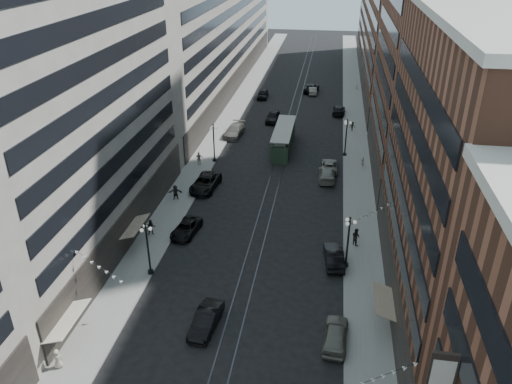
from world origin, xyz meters
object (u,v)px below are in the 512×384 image
Objects in this scene: lamppost_sw_mid at (214,142)px; car_11 at (329,165)px; car_13 at (273,117)px; car_4 at (336,334)px; car_10 at (334,256)px; car_9 at (263,94)px; car_2 at (186,228)px; pedestrian_8 at (363,162)px; streetcar at (283,139)px; car_7 at (205,183)px; lamppost_se_mid at (346,136)px; car_5 at (206,320)px; car_extra_1 at (311,88)px; pedestrian_6 at (199,159)px; pedestrian_2 at (151,227)px; pedestrian_1 at (57,359)px; pedestrian_7 at (356,237)px; lamppost_sw_far at (148,247)px; car_14 at (313,91)px; car_12 at (339,110)px; pedestrian_9 at (352,126)px; pedestrian_5 at (175,192)px; pedestrian_extra_0 at (356,86)px; car_8 at (234,131)px; lamppost_se_far at (348,240)px; car_extra_0 at (327,174)px.

car_11 is (16.26, -0.30, -2.42)m from lamppost_sw_mid.
car_11 is at bearing -58.54° from car_13.
car_4 is 10.92m from car_10.
car_2 is at bearing -92.16° from car_9.
car_9 is at bearing -104.23° from pedestrian_8.
car_7 is (-8.40, -14.89, -0.69)m from streetcar.
lamppost_sw_mid is at bearing -164.80° from lamppost_se_mid.
car_10 is 22.16m from car_11.
car_5 is 0.82× the size of car_extra_1.
pedestrian_6 is (-7.91, -20.24, 0.22)m from car_13.
car_7 is at bearing -119.43° from streetcar.
car_extra_1 is at bearing 32.34° from car_9.
pedestrian_2 is at bearing -157.10° from car_2.
pedestrian_1 is 30.07m from pedestrian_7.
car_11 is at bearing 171.54° from pedestrian_6.
pedestrian_2 is 0.37× the size of car_9.
lamppost_sw_far reaches higher than pedestrian_7.
pedestrian_2 is 0.29× the size of car_7.
lamppost_se_mid reaches higher than pedestrian_7.
pedestrian_6 is at bearing 75.65° from car_extra_1.
car_14 is (6.00, 18.09, -0.16)m from car_13.
lamppost_sw_far is 54.39m from car_12.
car_9 is 35.37m from car_11.
car_2 is at bearing 84.14° from car_extra_1.
lamppost_sw_far reaches higher than pedestrian_8.
streetcar is at bearing -140.34° from pedestrian_9.
car_14 is 50.75m from pedestrian_5.
car_7 is at bearing 97.97° from pedestrian_6.
pedestrian_extra_0 reaches higher than car_10.
lamppost_sw_mid is at bearing -41.69° from pedestrian_8.
lamppost_sw_far reaches higher than car_13.
car_9 is at bearing 91.46° from car_8.
car_10 is (8.02, -28.78, -0.74)m from streetcar.
pedestrian_7 reaches higher than pedestrian_2.
car_extra_1 is at bearing 81.75° from car_7.
pedestrian_1 is at bearing -142.62° from lamppost_se_far.
pedestrian_6 is (1.02, 37.54, 0.13)m from pedestrian_1.
pedestrian_6 reaches higher than car_14.
car_2 is 18.05m from pedestrian_7.
pedestrian_1 is 0.31× the size of car_extra_0.
lamppost_se_mid reaches higher than pedestrian_1.
pedestrian_7 is (3.14, -18.66, 0.43)m from car_11.
lamppost_se_far is at bearing -90.00° from lamppost_se_mid.
lamppost_sw_far is at bearing -85.51° from car_8.
car_2 is 18.01m from pedestrian_6.
pedestrian_2 is 0.95× the size of pedestrian_6.
car_5 is at bearing -78.51° from pedestrian_2.
car_11 is 3.07m from car_extra_0.
pedestrian_7 reaches higher than car_9.
pedestrian_9 reaches higher than pedestrian_8.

